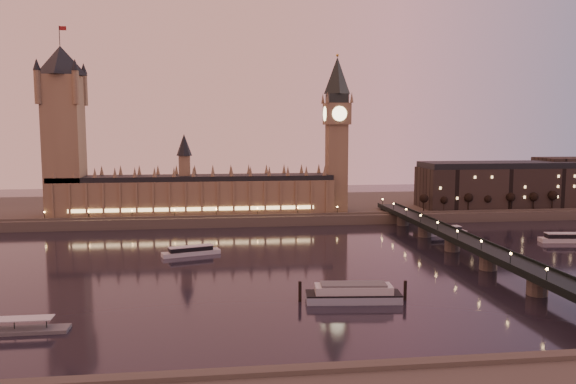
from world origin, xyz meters
The scene contains 19 objects.
ground centered at (0.00, 0.00, 0.00)m, with size 700.00×700.00×0.00m, color black.
far_embankment centered at (30.00, 165.00, 3.00)m, with size 560.00×130.00×6.00m, color #423D35.
palace_of_westminster centered at (-40.12, 120.99, 21.71)m, with size 180.00×26.62×52.00m.
victoria_tower centered at (-120.00, 121.00, 65.79)m, with size 31.68×31.68×118.00m.
big_ben centered at (53.99, 120.99, 63.95)m, with size 17.68×17.68×104.00m.
westminster_bridge centered at (91.61, 0.00, 5.52)m, with size 13.20×260.00×15.30m.
city_block centered at (194.94, 130.93, 22.24)m, with size 155.00×45.00×34.00m.
bare_tree_0 centered at (110.39, 109.00, 14.48)m, with size 5.59×5.59×11.37m.
bare_tree_1 centered at (125.81, 109.00, 14.48)m, with size 5.59×5.59×11.37m.
bare_tree_2 centered at (141.23, 109.00, 14.48)m, with size 5.59×5.59×11.37m.
bare_tree_3 centered at (156.65, 109.00, 14.48)m, with size 5.59×5.59×11.37m.
bare_tree_4 centered at (172.07, 109.00, 14.48)m, with size 5.59×5.59×11.37m.
bare_tree_5 centered at (187.49, 109.00, 14.48)m, with size 5.59×5.59×11.37m.
bare_tree_6 centered at (202.91, 109.00, 14.48)m, with size 5.59×5.59×11.37m.
cruise_boat_a centered at (-38.28, 25.85, 1.99)m, with size 28.74×14.22×4.51m.
cruise_boat_b centered at (105.13, 60.82, 2.17)m, with size 27.38×10.49×4.93m.
cruise_boat_c centered at (161.17, 32.52, 2.22)m, with size 25.86×10.05×5.04m.
moored_barge centered at (22.49, -56.25, 3.01)m, with size 38.78×12.71×7.14m.
pontoon_pier centered at (-90.49, -73.34, 1.13)m, with size 39.28×6.55×10.48m.
Camera 1 is at (-24.94, -246.09, 61.36)m, focal length 35.00 mm.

